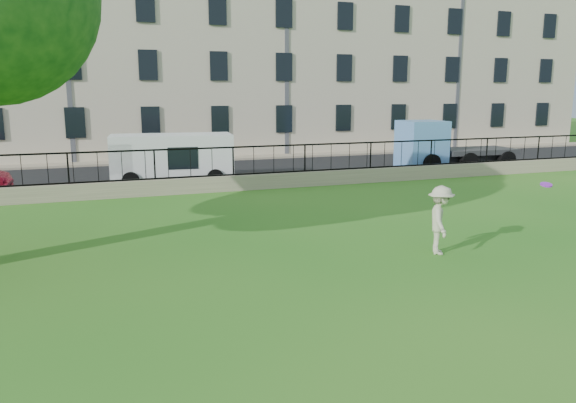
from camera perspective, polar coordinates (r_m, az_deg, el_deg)
name	(u,v)px	position (r m, az deg, el deg)	size (l,w,h in m)	color
ground	(387,292)	(11.27, 9.98, -9.02)	(120.00, 120.00, 0.00)	#23711B
retaining_wall	(234,183)	(22.09, -5.55, 1.89)	(50.00, 0.40, 0.60)	gray
iron_railing	(233,161)	(21.97, -5.59, 4.08)	(50.00, 0.05, 1.13)	black
street	(209,174)	(26.66, -8.04, 2.80)	(60.00, 9.00, 0.01)	black
sidewalk	(189,160)	(31.72, -9.99, 4.17)	(60.00, 1.40, 0.12)	gray
building_row	(170,41)	(37.21, -11.93, 15.70)	(56.40, 10.40, 13.80)	beige
man	(440,220)	(13.87, 15.22, -1.83)	(1.07, 0.61, 1.65)	beige
frisbee	(546,185)	(14.40, 24.76, 1.57)	(0.27, 0.27, 0.03)	purple
white_van	(172,159)	(23.96, -11.68, 4.22)	(4.93, 1.92, 2.07)	white
blue_truck	(455,144)	(29.35, 16.59, 5.57)	(5.75, 2.04, 2.41)	#6099E2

